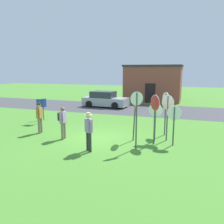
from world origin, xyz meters
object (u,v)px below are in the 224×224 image
object	(u,v)px
parked_car_on_street	(105,100)
info_panel_middle	(43,106)
stop_sign_nearest	(174,119)
person_on_left	(89,130)
stop_sign_tallest	(168,110)
stop_sign_low_front	(135,107)
stop_sign_leaning_left	(155,111)
info_panel_leftmost	(40,107)
person_in_teal	(40,116)
stop_sign_far_back	(166,106)
stop_sign_rear_left	(155,116)
person_in_dark_shirt	(63,121)
stop_sign_leaning_right	(136,112)

from	to	relation	value
parked_car_on_street	info_panel_middle	size ratio (longest dim) A/B	2.87
stop_sign_nearest	person_on_left	size ratio (longest dim) A/B	1.10
stop_sign_tallest	stop_sign_low_front	xyz separation A→B (m)	(-1.56, -0.54, 0.12)
stop_sign_leaning_left	info_panel_leftmost	world-z (taller)	stop_sign_leaning_left
stop_sign_nearest	person_in_teal	distance (m)	7.34
stop_sign_far_back	stop_sign_leaning_left	distance (m)	1.82
stop_sign_rear_left	person_in_dark_shirt	size ratio (longest dim) A/B	1.15
stop_sign_far_back	stop_sign_rear_left	bearing A→B (deg)	-105.05
stop_sign_rear_left	stop_sign_far_back	bearing A→B (deg)	74.95
stop_sign_rear_left	person_in_teal	xyz separation A→B (m)	(-6.40, -0.55, -0.33)
stop_sign_low_front	info_panel_middle	size ratio (longest dim) A/B	1.62
info_panel_leftmost	stop_sign_nearest	bearing A→B (deg)	-12.08
stop_sign_rear_left	stop_sign_leaning_right	size ratio (longest dim) A/B	0.74
stop_sign_far_back	person_on_left	xyz separation A→B (m)	(-2.88, -3.71, -0.63)
parked_car_on_street	stop_sign_far_back	bearing A→B (deg)	-51.08
stop_sign_tallest	parked_car_on_street	bearing A→B (deg)	126.62
person_in_teal	stop_sign_leaning_right	bearing A→B (deg)	-8.55
person_in_teal	info_panel_leftmost	world-z (taller)	person_in_teal
person_in_dark_shirt	info_panel_leftmost	size ratio (longest dim) A/B	1.04
stop_sign_tallest	stop_sign_leaning_left	xyz separation A→B (m)	(-0.52, -0.82, 0.05)
stop_sign_far_back	stop_sign_leaning_right	bearing A→B (deg)	-109.77
stop_sign_leaning_right	stop_sign_nearest	world-z (taller)	stop_sign_leaning_right
stop_sign_tallest	stop_sign_low_front	distance (m)	1.66
info_panel_middle	stop_sign_tallest	bearing A→B (deg)	-13.19
stop_sign_far_back	parked_car_on_street	bearing A→B (deg)	128.92
parked_car_on_street	stop_sign_low_front	size ratio (longest dim) A/B	1.77
stop_sign_low_front	info_panel_leftmost	bearing A→B (deg)	165.81
parked_car_on_street	person_in_teal	xyz separation A→B (m)	(-0.16, -10.05, 0.30)
stop_sign_rear_left	person_on_left	distance (m)	3.49
stop_sign_rear_left	info_panel_middle	xyz separation A→B (m)	(-8.27, 2.42, -0.26)
person_in_teal	info_panel_middle	xyz separation A→B (m)	(-1.87, 2.97, 0.07)
stop_sign_low_front	stop_sign_rear_left	bearing A→B (deg)	10.59
stop_sign_low_front	stop_sign_leaning_left	xyz separation A→B (m)	(1.05, -0.28, -0.07)
stop_sign_low_front	info_panel_middle	distance (m)	7.75
stop_sign_far_back	person_on_left	world-z (taller)	stop_sign_far_back
info_panel_middle	stop_sign_leaning_left	bearing A→B (deg)	-19.15
stop_sign_leaning_left	stop_sign_far_back	bearing A→B (deg)	79.92
person_in_dark_shirt	person_on_left	distance (m)	2.38
parked_car_on_street	person_on_left	world-z (taller)	person_on_left
person_in_dark_shirt	info_panel_leftmost	distance (m)	4.28
stop_sign_tallest	info_panel_middle	size ratio (longest dim) A/B	1.52
parked_car_on_street	stop_sign_tallest	world-z (taller)	stop_sign_tallest
stop_sign_leaning_right	person_on_left	distance (m)	2.26
stop_sign_rear_left	stop_sign_leaning_left	world-z (taller)	stop_sign_leaning_left
stop_sign_leaning_left	info_panel_middle	xyz separation A→B (m)	(-8.31, 2.89, -0.60)
stop_sign_low_front	stop_sign_far_back	world-z (taller)	stop_sign_low_front
parked_car_on_street	stop_sign_low_front	distance (m)	11.06
info_panel_leftmost	parked_car_on_street	bearing A→B (deg)	78.40
stop_sign_tallest	stop_sign_far_back	xyz separation A→B (m)	(-0.20, 0.97, 0.02)
parked_car_on_street	stop_sign_far_back	distance (m)	10.55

